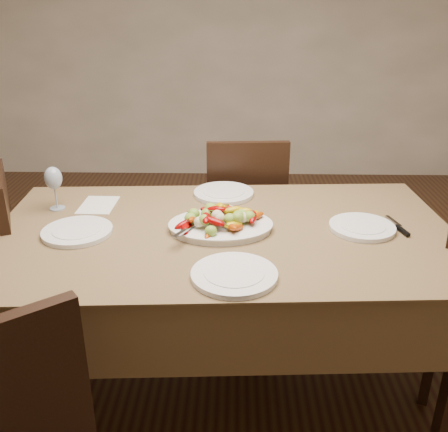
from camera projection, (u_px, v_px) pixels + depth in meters
The scene contains 14 objects.
floor at pixel (179, 389), 2.24m from camera, with size 6.00×6.00×0.00m, color #392111.
wall_back at pixel (209, 23), 4.42m from camera, with size 5.00×0.02×2.80m, color beige.
dining_table at pixel (224, 310), 2.15m from camera, with size 1.84×1.04×0.76m, color brown.
chair_far at pixel (244, 214), 2.85m from camera, with size 0.42×0.42×0.95m, color black, non-canonical shape.
serving_platter at pixel (221, 227), 1.99m from camera, with size 0.40×0.30×0.02m, color white.
roasted_vegetables at pixel (221, 214), 1.97m from camera, with size 0.33×0.22×0.09m, color #7D0303, non-canonical shape.
serving_spoon at pixel (204, 223), 1.94m from camera, with size 0.28×0.06×0.03m, color #9EA0A8, non-canonical shape.
plate_left at pixel (77, 232), 1.96m from camera, with size 0.27×0.27×0.02m, color white.
plate_right at pixel (362, 227), 2.00m from camera, with size 0.26×0.26×0.02m, color white.
plate_far at pixel (224, 193), 2.34m from camera, with size 0.28×0.28×0.02m, color white.
plate_near at pixel (234, 275), 1.65m from camera, with size 0.29×0.29×0.02m, color white.
wine_glass at pixel (54, 187), 2.15m from camera, with size 0.08×0.08×0.20m, color #8C99A5, non-canonical shape.
menu_card at pixel (98, 205), 2.23m from camera, with size 0.15×0.21×0.00m, color silver.
table_knife at pixel (398, 227), 2.01m from camera, with size 0.02×0.20×0.01m, color #9EA0A8, non-canonical shape.
Camera 1 is at (0.24, -1.73, 1.61)m, focal length 40.00 mm.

